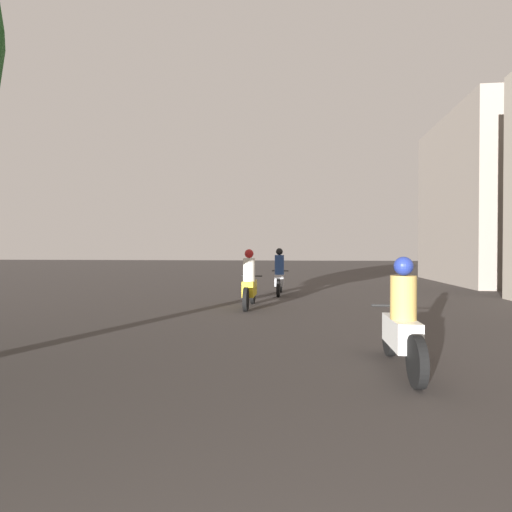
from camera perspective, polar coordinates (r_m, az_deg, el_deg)
name	(u,v)px	position (r m, az deg, el deg)	size (l,w,h in m)	color
motorcycle_white	(402,325)	(5.52, 20.12, -9.21)	(0.60, 1.98, 1.46)	black
motorcycle_yellow	(249,284)	(10.76, -0.95, -4.05)	(0.60, 2.06, 1.57)	black
motorcycle_silver	(279,276)	(13.89, 3.37, -2.84)	(0.60, 2.05, 1.61)	black
building_right_far	(507,200)	(22.16, 32.20, 6.84)	(5.75, 7.84, 7.81)	gray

